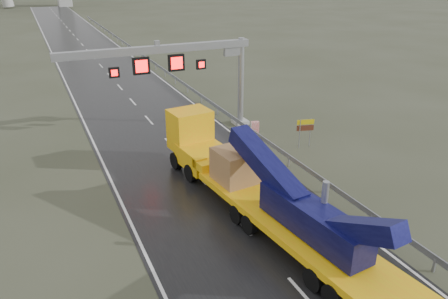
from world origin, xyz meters
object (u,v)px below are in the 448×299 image
exit_sign_pair (305,128)px  striped_barrier (255,128)px  heavy_haul_truck (249,180)px  sign_gantry (185,63)px

exit_sign_pair → striped_barrier: 4.51m
heavy_haul_truck → exit_sign_pair: (7.85, 6.19, -0.24)m
sign_gantry → striped_barrier: size_ratio=14.17×
exit_sign_pair → striped_barrier: size_ratio=2.09×
sign_gantry → exit_sign_pair: (6.82, -6.59, -4.08)m
exit_sign_pair → striped_barrier: bearing=133.5°
sign_gantry → heavy_haul_truck: (-1.03, -12.78, -3.83)m
heavy_haul_truck → exit_sign_pair: 10.00m
sign_gantry → exit_sign_pair: sign_gantry is taller
sign_gantry → exit_sign_pair: size_ratio=6.78×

